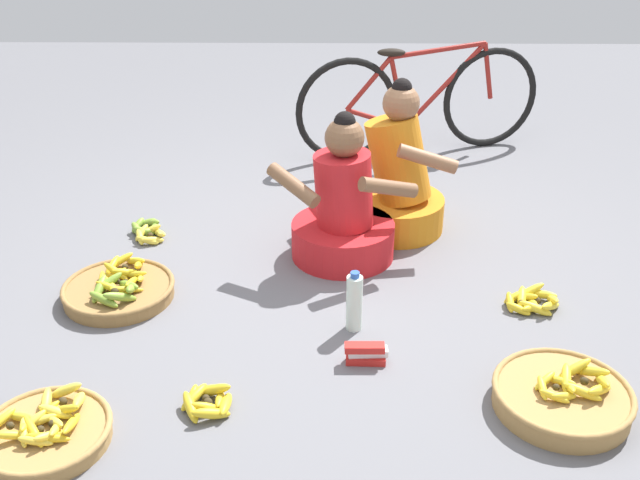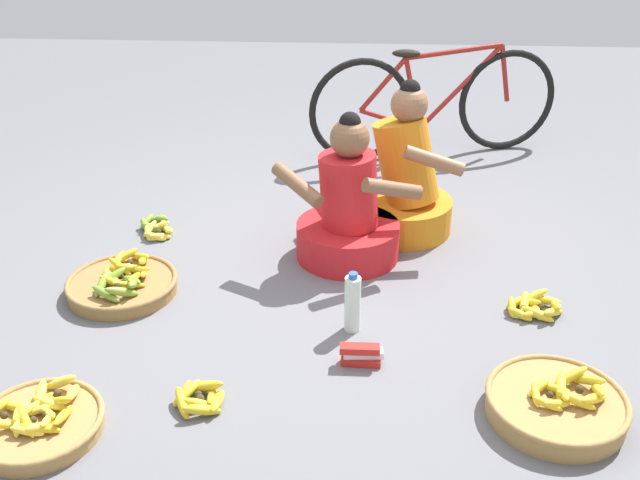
% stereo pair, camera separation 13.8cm
% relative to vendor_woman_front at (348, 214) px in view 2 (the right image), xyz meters
% --- Properties ---
extents(ground_plane, '(10.00, 10.00, 0.00)m').
position_rel_vendor_woman_front_xyz_m(ground_plane, '(-0.11, -0.30, -0.24)').
color(ground_plane, slate).
extents(vendor_woman_front, '(0.74, 0.52, 0.76)m').
position_rel_vendor_woman_front_xyz_m(vendor_woman_front, '(0.00, 0.00, 0.00)').
color(vendor_woman_front, red).
rests_on(vendor_woman_front, ground).
extents(vendor_woman_behind, '(0.61, 0.52, 0.83)m').
position_rel_vendor_woman_front_xyz_m(vendor_woman_behind, '(0.29, 0.32, 0.03)').
color(vendor_woman_behind, orange).
rests_on(vendor_woman_behind, ground).
extents(bicycle_leaning, '(1.65, 0.50, 0.73)m').
position_rel_vendor_woman_front_xyz_m(bicycle_leaning, '(0.53, 1.47, 0.12)').
color(bicycle_leaning, black).
rests_on(bicycle_leaning, ground).
extents(banana_basket_back_center, '(0.51, 0.51, 0.15)m').
position_rel_vendor_woman_front_xyz_m(banana_basket_back_center, '(-1.04, -0.42, -0.19)').
color(banana_basket_back_center, olive).
rests_on(banana_basket_back_center, ground).
extents(banana_basket_back_right, '(0.52, 0.52, 0.16)m').
position_rel_vendor_woman_front_xyz_m(banana_basket_back_right, '(0.80, -1.15, -0.19)').
color(banana_basket_back_right, '#A87F47').
rests_on(banana_basket_back_right, ground).
extents(banana_basket_mid_left, '(0.46, 0.46, 0.14)m').
position_rel_vendor_woman_front_xyz_m(banana_basket_mid_left, '(-1.06, -1.36, -0.20)').
color(banana_basket_mid_left, '#A87F47').
rests_on(banana_basket_mid_left, ground).
extents(loose_bananas_near_vendor, '(0.21, 0.21, 0.09)m').
position_rel_vendor_woman_front_xyz_m(loose_bananas_near_vendor, '(-0.52, -1.17, -0.21)').
color(loose_bananas_near_vendor, gold).
rests_on(loose_bananas_near_vendor, ground).
extents(loose_bananas_mid_right, '(0.23, 0.27, 0.08)m').
position_rel_vendor_woman_front_xyz_m(loose_bananas_mid_right, '(-1.04, 0.20, -0.21)').
color(loose_bananas_mid_right, olive).
rests_on(loose_bananas_mid_right, ground).
extents(loose_bananas_front_right, '(0.28, 0.23, 0.10)m').
position_rel_vendor_woman_front_xyz_m(loose_bananas_front_right, '(0.85, -0.47, -0.21)').
color(loose_bananas_front_right, gold).
rests_on(loose_bananas_front_right, ground).
extents(water_bottle, '(0.07, 0.07, 0.28)m').
position_rel_vendor_woman_front_xyz_m(water_bottle, '(0.04, -0.65, -0.11)').
color(water_bottle, silver).
rests_on(water_bottle, ground).
extents(packet_carton_stack, '(0.18, 0.07, 0.09)m').
position_rel_vendor_woman_front_xyz_m(packet_carton_stack, '(0.08, -0.89, -0.20)').
color(packet_carton_stack, red).
rests_on(packet_carton_stack, ground).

